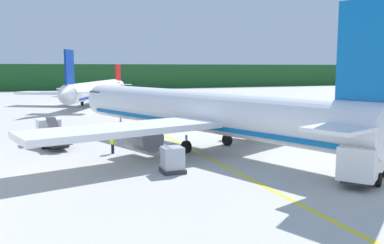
% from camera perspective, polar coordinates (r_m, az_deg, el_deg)
% --- Properties ---
extents(ground, '(240.00, 320.00, 0.20)m').
position_cam_1_polar(ground, '(71.56, -0.23, 1.32)').
color(ground, '#B7B5AD').
extents(distant_treeline, '(216.00, 6.00, 8.59)m').
position_cam_1_polar(distant_treeline, '(149.38, -11.34, 6.07)').
color(distant_treeline, '#1E5123').
rests_on(distant_treeline, ground).
extents(airliner_foreground, '(33.74, 40.22, 11.90)m').
position_cam_1_polar(airliner_foreground, '(39.19, 1.23, 1.35)').
color(airliner_foreground, white).
rests_on(airliner_foreground, ground).
extents(airliner_mid_apron, '(29.11, 34.56, 10.45)m').
position_cam_1_polar(airliner_mid_apron, '(86.07, -13.16, 4.22)').
color(airliner_mid_apron, white).
rests_on(airliner_mid_apron, ground).
extents(airliner_far_taxiway, '(21.76, 25.51, 8.39)m').
position_cam_1_polar(airliner_far_taxiway, '(109.67, -12.36, 4.60)').
color(airliner_far_taxiway, white).
rests_on(airliner_far_taxiway, ground).
extents(service_truck_fuel, '(6.25, 5.42, 2.68)m').
position_cam_1_polar(service_truck_fuel, '(30.17, 22.37, -4.67)').
color(service_truck_fuel, silver).
rests_on(service_truck_fuel, ground).
extents(service_truck_catering, '(3.07, 7.10, 2.72)m').
position_cam_1_polar(service_truck_catering, '(43.36, -18.65, -1.41)').
color(service_truck_catering, white).
rests_on(service_truck_catering, ground).
extents(cargo_container_near, '(1.68, 1.68, 2.00)m').
position_cam_1_polar(cargo_container_near, '(30.31, -2.72, -5.15)').
color(cargo_container_near, '#333338').
rests_on(cargo_container_near, ground).
extents(crew_loader_left, '(0.45, 0.53, 1.67)m').
position_cam_1_polar(crew_loader_left, '(37.51, -10.77, -2.76)').
color(crew_loader_left, '#191E33').
rests_on(crew_loader_left, ground).
extents(apron_guide_line, '(0.30, 60.00, 0.01)m').
position_cam_1_polar(apron_guide_line, '(35.24, 2.31, -4.92)').
color(apron_guide_line, yellow).
rests_on(apron_guide_line, ground).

